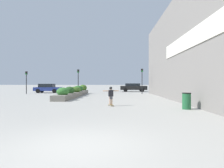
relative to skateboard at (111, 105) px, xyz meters
The scene contains 12 objects.
ground_plane 8.99m from the skateboard, 94.04° to the right, with size 300.00×300.00×0.00m, color #A3A099.
building_wall_right 7.61m from the skateboard, 17.29° to the left, with size 0.67×32.07×9.25m.
planter_box 11.08m from the skateboard, 114.81° to the left, with size 1.43×13.92×1.34m.
skateboard is the anchor object (origin of this frame).
skateboarder 0.78m from the skateboard, 93.58° to the right, with size 1.13×0.45×1.25m.
trash_bin 5.00m from the skateboard, 19.30° to the right, with size 0.54×0.54×1.01m.
car_leftmost 20.97m from the skateboard, 120.82° to the left, with size 4.21×1.90×1.46m.
car_center_left 22.78m from the skateboard, 81.26° to the left, with size 4.80×1.94×1.51m.
car_center_right 23.33m from the skateboard, 60.28° to the left, with size 4.18×2.04×1.61m.
traffic_light_left 16.09m from the skateboard, 109.08° to the left, with size 0.28×0.30×3.57m.
traffic_light_right 15.68m from the skateboard, 74.67° to the left, with size 0.28×0.30×3.66m.
traffic_light_far_left 19.76m from the skateboard, 130.68° to the left, with size 0.28×0.30×3.30m.
Camera 1 is at (1.03, -5.00, 1.62)m, focal length 32.00 mm.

